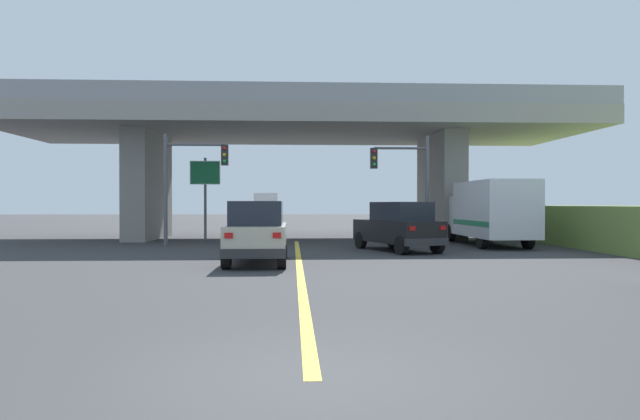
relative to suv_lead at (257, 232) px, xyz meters
name	(u,v)px	position (x,y,z in m)	size (l,w,h in m)	color
ground	(296,238)	(1.35, 13.86, -1.01)	(160.00, 160.00, 0.00)	#353538
overpass_bridge	(296,139)	(1.35, 13.86, 4.60)	(31.79, 10.82, 7.72)	gray
lane_divider_stripe	(299,265)	(1.35, -0.58, -1.01)	(0.20, 23.63, 0.01)	yellow
suv_lead	(257,232)	(0.00, 0.00, 0.00)	(1.90, 4.52, 2.02)	#B7B29E
suv_crossing	(398,226)	(5.49, 4.72, 0.00)	(3.27, 4.96, 2.02)	black
box_truck	(489,212)	(10.33, 7.75, 0.57)	(2.33, 7.29, 2.98)	silver
traffic_signal_nearside	(407,175)	(6.52, 8.01, 2.27)	(2.77, 0.36, 5.13)	#56595E
traffic_signal_farside	(188,173)	(-3.74, 8.34, 2.37)	(2.99, 0.36, 5.21)	#56595E
highway_sign	(205,180)	(-3.46, 11.83, 2.19)	(1.59, 0.17, 4.38)	#56595E
semi_truck_distant	(267,208)	(-1.45, 40.32, 0.59)	(2.33, 6.90, 3.04)	red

